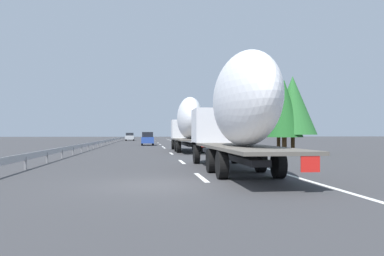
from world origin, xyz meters
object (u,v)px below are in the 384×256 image
(truck_trailing, at_px, (238,109))
(truck_lead, at_px, (188,122))
(car_blue_sedan, at_px, (148,139))
(car_silver_hatch, at_px, (130,137))
(road_sign, at_px, (191,129))

(truck_trailing, bearing_deg, truck_lead, -0.00)
(truck_lead, relative_size, car_blue_sedan, 3.14)
(truck_trailing, relative_size, car_blue_sedan, 3.39)
(truck_lead, height_order, car_silver_hatch, truck_lead)
(truck_trailing, xyz_separation_m, road_sign, (44.24, -3.10, -0.39))
(road_sign, bearing_deg, truck_trailing, 175.99)
(car_blue_sedan, xyz_separation_m, road_sign, (5.61, -6.80, 1.43))
(truck_lead, xyz_separation_m, truck_trailing, (-19.77, 0.00, 0.01))
(truck_trailing, bearing_deg, car_blue_sedan, 5.47)
(car_blue_sedan, bearing_deg, truck_lead, -168.91)
(truck_trailing, distance_m, road_sign, 44.35)
(car_silver_hatch, height_order, road_sign, road_sign)
(truck_trailing, distance_m, car_blue_sedan, 38.85)
(truck_lead, height_order, truck_trailing, truck_trailing)
(truck_lead, bearing_deg, car_blue_sedan, 11.09)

